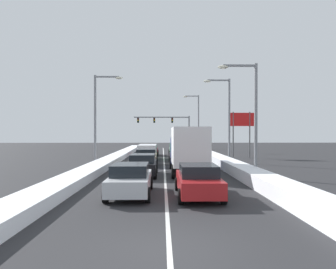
# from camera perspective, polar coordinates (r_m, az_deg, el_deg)

# --- Properties ---
(ground_plane) EXTENTS (129.55, 129.55, 0.00)m
(ground_plane) POSITION_cam_1_polar(r_m,az_deg,el_deg) (27.68, -0.71, -5.86)
(ground_plane) COLOR #28282B
(lane_stripe_between_right_lane_and_center_lane) EXTENTS (0.14, 54.81, 0.01)m
(lane_stripe_between_right_lane_and_center_lane) POSITION_cam_1_polar(r_m,az_deg,el_deg) (32.64, -0.76, -4.92)
(lane_stripe_between_right_lane_and_center_lane) COLOR silver
(lane_stripe_between_right_lane_and_center_lane) RESTS_ON ground
(snow_bank_right_shoulder) EXTENTS (1.46, 54.81, 0.75)m
(snow_bank_right_shoulder) POSITION_cam_1_polar(r_m,az_deg,el_deg) (33.06, 8.48, -4.21)
(snow_bank_right_shoulder) COLOR white
(snow_bank_right_shoulder) RESTS_ON ground
(snow_bank_left_shoulder) EXTENTS (1.66, 54.81, 0.56)m
(snow_bank_left_shoulder) POSITION_cam_1_polar(r_m,az_deg,el_deg) (33.01, -10.03, -4.39)
(snow_bank_left_shoulder) COLOR white
(snow_bank_left_shoulder) RESTS_ON ground
(sedan_red_right_lane_nearest) EXTENTS (2.00, 4.50, 1.51)m
(sedan_red_right_lane_nearest) POSITION_cam_1_polar(r_m,az_deg,el_deg) (14.30, 5.66, -8.56)
(sedan_red_right_lane_nearest) COLOR maroon
(sedan_red_right_lane_nearest) RESTS_ON ground
(box_truck_right_lane_second) EXTENTS (2.53, 7.20, 3.36)m
(box_truck_right_lane_second) POSITION_cam_1_polar(r_m,az_deg,el_deg) (22.13, 3.77, -2.47)
(box_truck_right_lane_second) COLOR navy
(box_truck_right_lane_second) RESTS_ON ground
(sedan_charcoal_right_lane_third) EXTENTS (2.00, 4.50, 1.51)m
(sedan_charcoal_right_lane_third) POSITION_cam_1_polar(r_m,az_deg,el_deg) (29.42, 2.15, -4.00)
(sedan_charcoal_right_lane_third) COLOR #38383D
(sedan_charcoal_right_lane_third) RESTS_ON ground
(suv_green_right_lane_fourth) EXTENTS (2.16, 4.90, 1.67)m
(suv_green_right_lane_fourth) POSITION_cam_1_polar(r_m,az_deg,el_deg) (35.30, 1.99, -2.88)
(suv_green_right_lane_fourth) COLOR #1E5633
(suv_green_right_lane_fourth) RESTS_ON ground
(sedan_gray_right_lane_fifth) EXTENTS (2.00, 4.50, 1.51)m
(sedan_gray_right_lane_fifth) POSITION_cam_1_polar(r_m,az_deg,el_deg) (41.07, 1.54, -2.79)
(sedan_gray_right_lane_fifth) COLOR slate
(sedan_gray_right_lane_fifth) RESTS_ON ground
(sedan_silver_center_lane_nearest) EXTENTS (2.00, 4.50, 1.51)m
(sedan_silver_center_lane_nearest) POSITION_cam_1_polar(r_m,az_deg,el_deg) (14.61, -7.07, -8.37)
(sedan_silver_center_lane_nearest) COLOR #B7BABF
(sedan_silver_center_lane_nearest) RESTS_ON ground
(sedan_black_center_lane_second) EXTENTS (2.00, 4.50, 1.51)m
(sedan_black_center_lane_second) POSITION_cam_1_polar(r_m,az_deg,el_deg) (21.07, -4.77, -5.71)
(sedan_black_center_lane_second) COLOR black
(sedan_black_center_lane_second) RESTS_ON ground
(sedan_tan_center_lane_third) EXTENTS (2.00, 4.50, 1.51)m
(sedan_tan_center_lane_third) POSITION_cam_1_polar(r_m,az_deg,el_deg) (27.79, -4.08, -4.26)
(sedan_tan_center_lane_third) COLOR #937F60
(sedan_tan_center_lane_third) RESTS_ON ground
(suv_white_center_lane_fourth) EXTENTS (2.16, 4.90, 1.67)m
(suv_white_center_lane_fourth) POSITION_cam_1_polar(r_m,az_deg,el_deg) (33.81, -3.87, -3.02)
(suv_white_center_lane_fourth) COLOR silver
(suv_white_center_lane_fourth) RESTS_ON ground
(sedan_maroon_center_lane_fifth) EXTENTS (2.00, 4.50, 1.51)m
(sedan_maroon_center_lane_fifth) POSITION_cam_1_polar(r_m,az_deg,el_deg) (39.85, -3.25, -2.88)
(sedan_maroon_center_lane_fifth) COLOR maroon
(sedan_maroon_center_lane_fifth) RESTS_ON ground
(traffic_light_gantry) EXTENTS (10.60, 0.47, 6.20)m
(traffic_light_gantry) POSITION_cam_1_polar(r_m,az_deg,el_deg) (57.45, 0.28, 2.04)
(traffic_light_gantry) COLOR slate
(traffic_light_gantry) RESTS_ON ground
(street_lamp_right_near) EXTENTS (2.66, 0.36, 7.59)m
(street_lamp_right_near) POSITION_cam_1_polar(r_m,az_deg,el_deg) (20.94, 15.17, 4.71)
(street_lamp_right_near) COLOR gray
(street_lamp_right_near) RESTS_ON ground
(street_lamp_right_mid) EXTENTS (2.66, 0.36, 8.35)m
(street_lamp_right_mid) POSITION_cam_1_polar(r_m,az_deg,el_deg) (30.73, 10.78, 4.05)
(street_lamp_right_mid) COLOR gray
(street_lamp_right_mid) RESTS_ON ground
(street_lamp_right_far) EXTENTS (2.66, 0.36, 9.21)m
(street_lamp_right_far) POSITION_cam_1_polar(r_m,az_deg,el_deg) (50.32, 5.37, 3.10)
(street_lamp_right_far) COLOR gray
(street_lamp_right_far) RESTS_ON ground
(street_lamp_left_mid) EXTENTS (2.66, 0.36, 8.29)m
(street_lamp_left_mid) POSITION_cam_1_polar(r_m,az_deg,el_deg) (28.70, -12.84, 4.25)
(street_lamp_left_mid) COLOR gray
(street_lamp_left_mid) RESTS_ON ground
(roadside_sign_right) EXTENTS (3.20, 0.16, 5.50)m
(roadside_sign_right) POSITION_cam_1_polar(r_m,az_deg,el_deg) (37.54, 13.63, 1.89)
(roadside_sign_right) COLOR #59595B
(roadside_sign_right) RESTS_ON ground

